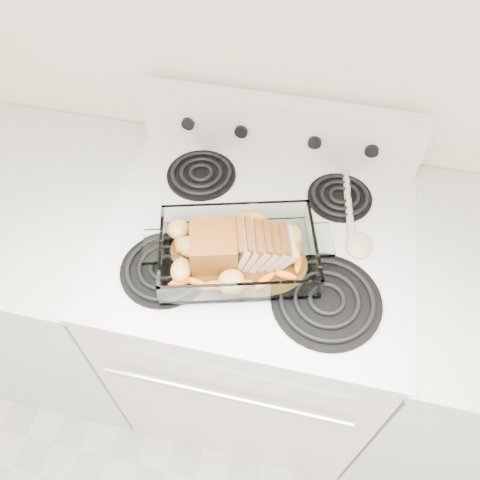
% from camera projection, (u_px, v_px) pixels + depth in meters
% --- Properties ---
extents(electric_range, '(0.78, 0.70, 1.12)m').
position_uv_depth(electric_range, '(253.00, 317.00, 1.53)').
color(electric_range, silver).
rests_on(electric_range, ground).
extents(counter_left, '(0.58, 0.68, 0.93)m').
position_uv_depth(counter_left, '(67.00, 282.00, 1.63)').
color(counter_left, silver).
rests_on(counter_left, ground).
extents(counter_right, '(0.58, 0.68, 0.93)m').
position_uv_depth(counter_right, '(462.00, 361.00, 1.46)').
color(counter_right, silver).
rests_on(counter_right, ground).
extents(baking_dish, '(0.36, 0.24, 0.07)m').
position_uv_depth(baking_dish, '(238.00, 254.00, 1.10)').
color(baking_dish, silver).
rests_on(baking_dish, electric_range).
extents(pork_roast, '(0.24, 0.11, 0.09)m').
position_uv_depth(pork_roast, '(232.00, 246.00, 1.08)').
color(pork_roast, '#61320E').
rests_on(pork_roast, baking_dish).
extents(roast_vegetables, '(0.36, 0.20, 0.04)m').
position_uv_depth(roast_vegetables, '(240.00, 239.00, 1.11)').
color(roast_vegetables, '#ED5800').
rests_on(roast_vegetables, baking_dish).
extents(wooden_spoon, '(0.09, 0.29, 0.02)m').
position_uv_depth(wooden_spoon, '(354.00, 226.00, 1.17)').
color(wooden_spoon, beige).
rests_on(wooden_spoon, electric_range).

